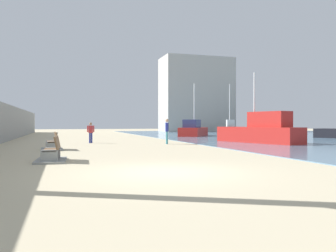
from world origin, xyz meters
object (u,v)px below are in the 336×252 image
(bench_near, at_px, (52,155))
(person_standing, at_px, (91,131))
(boat_distant, at_px, (260,131))
(boat_far_right, at_px, (193,130))
(bench_far, at_px, (53,146))
(person_walking, at_px, (167,129))
(boat_nearest, at_px, (230,128))

(bench_near, height_order, person_standing, person_standing)
(boat_distant, bearing_deg, person_standing, 161.71)
(bench_near, bearing_deg, boat_far_right, 57.03)
(bench_far, height_order, boat_distant, boat_distant)
(person_standing, height_order, boat_far_right, boat_far_right)
(person_walking, relative_size, person_standing, 1.17)
(bench_far, xyz_separation_m, boat_far_right, (14.53, 16.09, 0.49))
(bench_far, bearing_deg, bench_near, -88.88)
(bench_near, xyz_separation_m, person_standing, (2.42, 12.15, 0.64))
(person_standing, distance_m, boat_far_right, 15.66)
(person_standing, height_order, boat_nearest, boat_nearest)
(bench_near, xyz_separation_m, boat_distant, (14.26, 8.24, 0.65))
(bench_near, distance_m, person_standing, 12.40)
(person_walking, height_order, boat_nearest, boat_nearest)
(bench_far, bearing_deg, person_walking, 23.15)
(person_walking, relative_size, boat_far_right, 0.30)
(bench_far, bearing_deg, boat_distant, 8.36)
(boat_distant, xyz_separation_m, boat_far_right, (0.15, 13.98, -0.15))
(boat_nearest, bearing_deg, boat_far_right, -135.24)
(person_standing, bearing_deg, person_walking, -28.90)
(boat_distant, relative_size, boat_nearest, 1.02)
(boat_far_right, bearing_deg, bench_far, -132.08)
(bench_far, xyz_separation_m, boat_nearest, (23.67, 25.16, 0.53))
(person_standing, xyz_separation_m, boat_nearest, (21.14, 19.14, -0.12))
(person_walking, xyz_separation_m, person_standing, (-5.04, 2.78, -0.18))
(bench_far, height_order, person_standing, person_standing)
(boat_nearest, bearing_deg, bench_near, -126.98)
(bench_near, relative_size, bench_far, 0.99)
(boat_distant, relative_size, boat_far_right, 1.22)
(bench_near, relative_size, person_walking, 1.21)
(boat_far_right, bearing_deg, boat_distant, -90.63)
(boat_distant, bearing_deg, boat_nearest, 68.03)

